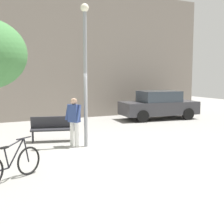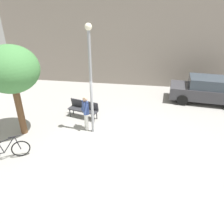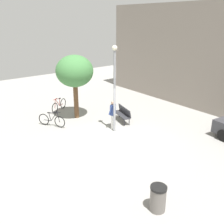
# 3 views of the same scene
# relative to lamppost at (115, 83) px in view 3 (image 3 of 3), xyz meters

# --- Properties ---
(ground_plane) EXTENTS (36.00, 36.00, 0.00)m
(ground_plane) POSITION_rel_lamppost_xyz_m (1.06, -1.07, -2.83)
(ground_plane) COLOR gray
(building_facade) EXTENTS (18.29, 2.00, 7.10)m
(building_facade) POSITION_rel_lamppost_xyz_m (1.06, 7.69, 0.72)
(building_facade) COLOR gray
(building_facade) RESTS_ON ground_plane
(lamppost) EXTENTS (0.28, 0.28, 4.77)m
(lamppost) POSITION_rel_lamppost_xyz_m (0.00, 0.00, 0.00)
(lamppost) COLOR gray
(lamppost) RESTS_ON ground_plane
(person_by_lamppost) EXTENTS (0.50, 0.62, 1.67)m
(person_by_lamppost) POSITION_rel_lamppost_xyz_m (-0.36, 0.17, -1.86)
(person_by_lamppost) COLOR white
(person_by_lamppost) RESTS_ON ground_plane
(park_bench) EXTENTS (1.67, 0.88, 0.92)m
(park_bench) POSITION_rel_lamppost_xyz_m (-0.80, 1.32, -2.28)
(park_bench) COLOR #2D2D33
(park_bench) RESTS_ON ground_plane
(plaza_tree) EXTENTS (2.30, 2.30, 4.01)m
(plaza_tree) POSITION_rel_lamppost_xyz_m (-3.16, -0.59, 0.17)
(plaza_tree) COLOR brown
(plaza_tree) RESTS_ON ground_plane
(bicycle_black) EXTENTS (1.58, 0.97, 0.97)m
(bicycle_black) POSITION_rel_lamppost_xyz_m (-2.83, -2.49, -2.45)
(bicycle_black) COLOR black
(bicycle_black) RESTS_ON ground_plane
(bicycle_red) EXTENTS (1.00, 1.56, 0.97)m
(bicycle_red) POSITION_rel_lamppost_xyz_m (-5.06, -0.86, -2.45)
(bicycle_red) COLOR black
(bicycle_red) RESTS_ON ground_plane
(trash_bin) EXTENTS (0.56, 0.56, 0.92)m
(trash_bin) POSITION_rel_lamppost_xyz_m (5.87, -2.88, -2.36)
(trash_bin) COLOR #66605B
(trash_bin) RESTS_ON ground_plane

